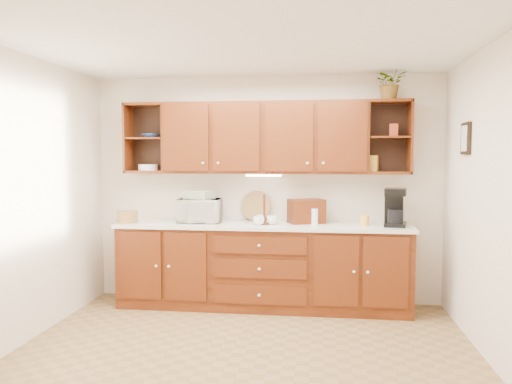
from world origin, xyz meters
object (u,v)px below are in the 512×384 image
(microwave, at_px, (199,211))
(potted_plant, at_px, (391,83))
(bread_box, at_px, (306,211))
(coffee_maker, at_px, (395,208))

(microwave, distance_m, potted_plant, 2.52)
(microwave, xyz_separation_m, potted_plant, (2.09, 0.07, 1.40))
(bread_box, xyz_separation_m, potted_plant, (0.89, -0.01, 1.40))
(microwave, distance_m, coffee_maker, 2.15)
(bread_box, distance_m, potted_plant, 1.66)
(bread_box, bearing_deg, coffee_maker, -28.87)
(coffee_maker, xyz_separation_m, potted_plant, (-0.06, 0.10, 1.34))
(potted_plant, bearing_deg, microwave, -177.96)
(bread_box, height_order, coffee_maker, coffee_maker)
(coffee_maker, bearing_deg, bread_box, -175.22)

